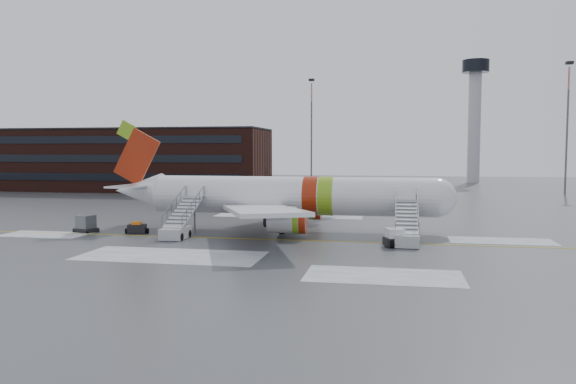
% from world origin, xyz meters
% --- Properties ---
extents(ground, '(260.00, 260.00, 0.00)m').
position_xyz_m(ground, '(0.00, 0.00, 0.00)').
color(ground, '#494C4F').
rests_on(ground, ground).
extents(airliner, '(35.03, 32.97, 11.18)m').
position_xyz_m(airliner, '(-0.37, 5.14, 3.42)').
color(airliner, white).
rests_on(airliner, ground).
extents(airstair_fwd, '(2.05, 7.70, 3.48)m').
position_xyz_m(airstair_fwd, '(11.71, -1.40, 1.06)').
color(airstair_fwd, '#B1B4B8').
rests_on(airstair_fwd, ground).
extents(airstair_aft, '(2.05, 7.70, 3.48)m').
position_xyz_m(airstair_aft, '(-8.79, -1.40, 1.06)').
color(airstair_aft, '#B4B7BC').
rests_on(airstair_aft, ground).
extents(pushback_tug, '(3.00, 2.60, 1.53)m').
position_xyz_m(pushback_tug, '(11.02, -2.67, 0.68)').
color(pushback_tug, black).
rests_on(pushback_tug, ground).
extents(uld_container, '(2.39, 2.03, 1.66)m').
position_xyz_m(uld_container, '(-19.06, 0.24, 0.78)').
color(uld_container, black).
rests_on(uld_container, ground).
extents(baggage_tractor, '(2.30, 1.37, 1.15)m').
position_xyz_m(baggage_tractor, '(-13.69, 0.24, 0.49)').
color(baggage_tractor, black).
rests_on(baggage_tractor, ground).
extents(terminal_building, '(62.00, 16.11, 12.30)m').
position_xyz_m(terminal_building, '(-45.00, 54.98, 6.20)').
color(terminal_building, '#3F1E16').
rests_on(terminal_building, ground).
extents(control_tower, '(6.40, 6.40, 30.00)m').
position_xyz_m(control_tower, '(30.00, 95.00, 18.75)').
color(control_tower, '#B2B5BA').
rests_on(control_tower, ground).
extents(light_mast_far_ne, '(1.20, 1.20, 24.25)m').
position_xyz_m(light_mast_far_ne, '(42.00, 62.00, 13.84)').
color(light_mast_far_ne, '#595B60').
rests_on(light_mast_far_ne, ground).
extents(light_mast_far_n, '(1.20, 1.20, 24.25)m').
position_xyz_m(light_mast_far_n, '(-8.00, 78.00, 13.84)').
color(light_mast_far_n, '#595B60').
rests_on(light_mast_far_n, ground).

